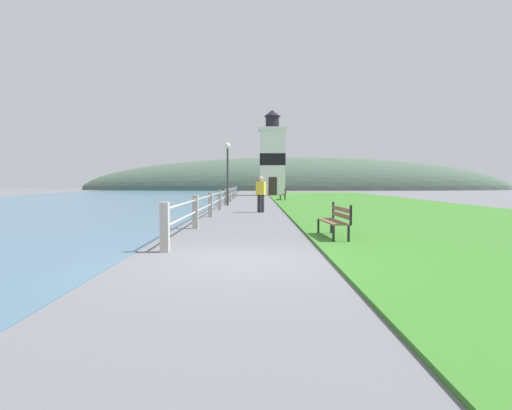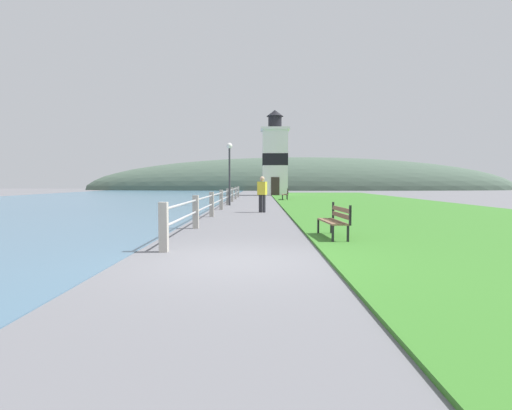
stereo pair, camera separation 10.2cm
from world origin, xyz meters
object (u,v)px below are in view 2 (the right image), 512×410
park_bench_midway (286,194)px  person_strolling (262,193)px  lighthouse (275,158)px  park_bench_near (335,219)px  lamp_post (229,162)px

park_bench_midway → person_strolling: bearing=83.3°
park_bench_midway → person_strolling: 12.94m
lighthouse → person_strolling: (-1.56, -24.63, -3.15)m
park_bench_near → park_bench_midway: (0.16, 21.98, 0.00)m
park_bench_near → person_strolling: bearing=-82.7°
park_bench_midway → lighthouse: (-0.45, 11.86, 3.56)m
lighthouse → lamp_post: bearing=-100.8°
park_bench_near → person_strolling: size_ratio=0.95×
person_strolling → park_bench_near: bearing=-143.0°
lamp_post → person_strolling: bearing=-70.6°
park_bench_midway → park_bench_near: bearing=91.8°
lighthouse → person_strolling: bearing=-93.6°
lighthouse → lamp_post: size_ratio=2.36×
lighthouse → park_bench_midway: bearing=-87.8°
park_bench_midway → lighthouse: 12.39m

